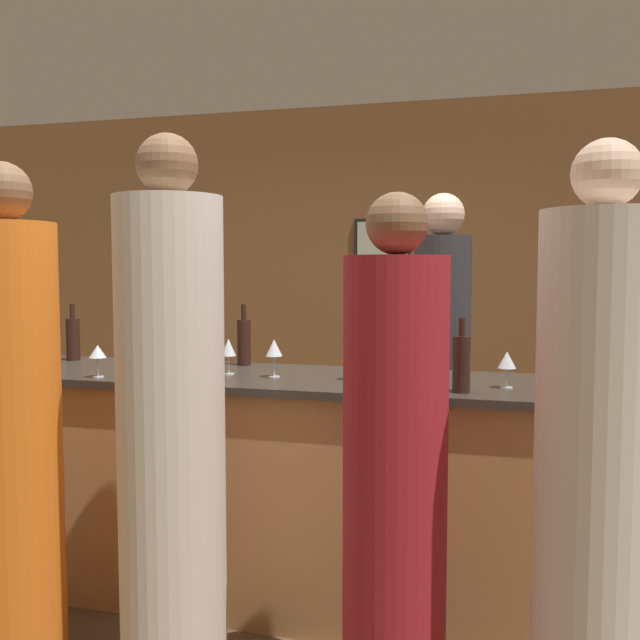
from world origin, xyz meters
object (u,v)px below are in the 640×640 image
Objects in this scene: guest_2 at (171,433)px; wine_bottle_2 at (461,363)px; bartender at (441,380)px; guest_1 at (395,482)px; guest_0 at (598,489)px; guest_3 at (9,436)px; wine_bottle_1 at (244,341)px; wine_bottle_0 at (73,338)px.

guest_2 is 1.15m from wine_bottle_2.
guest_2 reaches higher than bartender.
guest_1 is 0.89× the size of guest_2.
guest_3 reaches higher than guest_0.
guest_1 is at bearing -108.26° from wine_bottle_2.
bartender is at bearing 62.74° from guest_2.
guest_3 is at bearing 178.25° from guest_0.
guest_0 is 0.82m from wine_bottle_2.
guest_0 is at bearing -1.75° from guest_3.
guest_3 is 1.23m from wine_bottle_1.
wine_bottle_0 is at bearing 138.26° from guest_2.
wine_bottle_0 is (-0.40, 1.00, 0.27)m from guest_3.
guest_2 reaches higher than wine_bottle_2.
wine_bottle_1 is (-1.56, 1.13, 0.28)m from guest_0.
guest_1 is 1.49m from guest_3.
guest_2 is 1.04m from wine_bottle_1.
wine_bottle_1 is at bearing 132.51° from guest_1.
wine_bottle_0 is at bearing 18.88° from bartender.
wine_bottle_0 is at bearing 157.00° from guest_0.
bartender is 2.21m from guest_3.
guest_2 is 6.75× the size of wine_bottle_0.
guest_1 is at bearing -1.54° from guest_2.
wine_bottle_1 is at bearing 155.82° from wine_bottle_2.
guest_3 reaches higher than guest_1.
guest_3 is 6.54× the size of wine_bottle_2.
wine_bottle_2 is at bearing 125.62° from guest_0.
guest_3 reaches higher than wine_bottle_1.
guest_0 is at bearing -23.00° from wine_bottle_0.
guest_1 reaches higher than wine_bottle_0.
bartender is 1.00× the size of guest_3.
guest_3 is (-1.49, -0.03, 0.07)m from guest_1.
guest_2 is 6.81× the size of wine_bottle_2.
wine_bottle_2 is at bearing 18.65° from guest_3.
guest_0 is 1.07× the size of guest_1.
wine_bottle_0 is 0.95m from wine_bottle_1.
bartender is 1.12m from wine_bottle_1.
wine_bottle_1 is at bearing 62.79° from guest_3.
wine_bottle_2 is (0.17, 0.53, 0.34)m from guest_1.
guest_2 reaches higher than wine_bottle_1.
wine_bottle_1 is (0.55, 1.06, 0.28)m from guest_3.
bartender is 1.09× the size of guest_1.
wine_bottle_2 is (1.00, 0.50, 0.23)m from guest_2.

